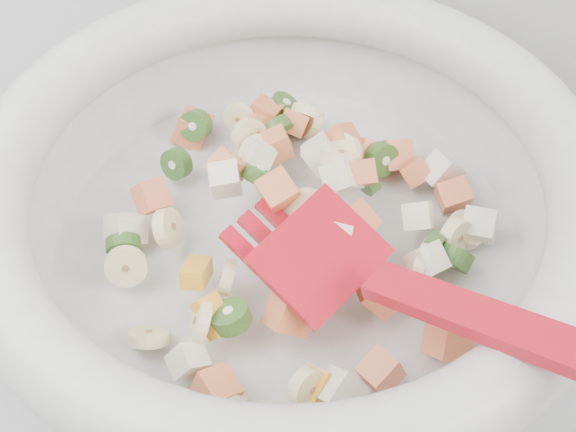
% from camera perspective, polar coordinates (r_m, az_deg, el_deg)
% --- Properties ---
extents(mixing_bowl, '(0.48, 0.40, 0.16)m').
position_cam_1_polar(mixing_bowl, '(0.51, 0.08, 0.89)').
color(mixing_bowl, '#BBBBB9').
rests_on(mixing_bowl, counter).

